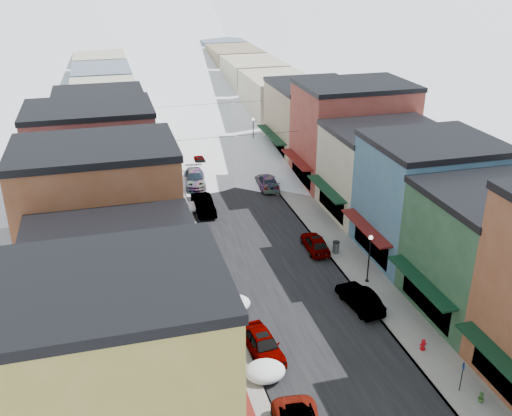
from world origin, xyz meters
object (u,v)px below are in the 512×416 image
trash_can (336,247)px  streetlamp_near (370,253)px  car_dark_hatch (204,205)px  car_silver_sedan (263,344)px  car_green_sedan (360,298)px  fire_hydrant (423,345)px

trash_can → streetlamp_near: bearing=-83.6°
car_dark_hatch → trash_can: 15.36m
car_silver_sedan → car_green_sedan: car_silver_sedan is taller
car_silver_sedan → car_dark_hatch: 23.55m
car_green_sedan → streetlamp_near: bearing=-131.4°
car_green_sedan → streetlamp_near: streetlamp_near is taller
car_green_sedan → streetlamp_near: 4.15m
car_dark_hatch → car_green_sedan: size_ratio=1.08×
car_silver_sedan → fire_hydrant: (10.37, -2.54, -0.27)m
car_silver_sedan → trash_can: car_silver_sedan is taller
car_dark_hatch → streetlamp_near: streetlamp_near is taller
trash_can → car_green_sedan: bearing=-100.2°
car_dark_hatch → fire_hydrant: bearing=-70.4°
car_green_sedan → trash_can: (1.48, 8.18, -0.08)m
car_dark_hatch → car_green_sedan: (8.17, -20.14, -0.06)m
car_silver_sedan → car_dark_hatch: bearing=83.3°
car_silver_sedan → streetlamp_near: bearing=25.4°
car_dark_hatch → car_silver_sedan: bearing=-92.3°
fire_hydrant → trash_can: trash_can is taller
trash_can → streetlamp_near: size_ratio=0.26×
car_green_sedan → trash_can: size_ratio=4.41×
car_dark_hatch → fire_hydrant: car_dark_hatch is taller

